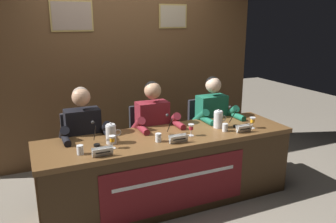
{
  "coord_description": "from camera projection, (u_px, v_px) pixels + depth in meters",
  "views": [
    {
      "loc": [
        -1.34,
        -3.0,
        1.91
      ],
      "look_at": [
        0.0,
        0.0,
        1.0
      ],
      "focal_mm": 35.86,
      "sensor_mm": 36.0,
      "label": 1
    }
  ],
  "objects": [
    {
      "name": "microphone_right",
      "position": [
        234.0,
        120.0,
        3.74
      ],
      "size": [
        0.06,
        0.17,
        0.22
      ],
      "color": "black",
      "rests_on": "conference_table"
    },
    {
      "name": "microphone_left",
      "position": [
        95.0,
        137.0,
        3.18
      ],
      "size": [
        0.06,
        0.17,
        0.22
      ],
      "color": "black",
      "rests_on": "conference_table"
    },
    {
      "name": "panelist_right",
      "position": [
        215.0,
        119.0,
        4.11
      ],
      "size": [
        0.51,
        0.48,
        1.24
      ],
      "color": "black",
      "rests_on": "ground_plane"
    },
    {
      "name": "water_cup_left",
      "position": [
        80.0,
        150.0,
        2.96
      ],
      "size": [
        0.06,
        0.06,
        0.08
      ],
      "color": "silver",
      "rests_on": "conference_table"
    },
    {
      "name": "juice_glass_center",
      "position": [
        191.0,
        128.0,
        3.42
      ],
      "size": [
        0.06,
        0.06,
        0.12
      ],
      "color": "white",
      "rests_on": "conference_table"
    },
    {
      "name": "juice_glass_right",
      "position": [
        253.0,
        121.0,
        3.66
      ],
      "size": [
        0.06,
        0.06,
        0.12
      ],
      "color": "white",
      "rests_on": "conference_table"
    },
    {
      "name": "juice_glass_left",
      "position": [
        112.0,
        140.0,
        3.09
      ],
      "size": [
        0.06,
        0.06,
        0.12
      ],
      "color": "white",
      "rests_on": "conference_table"
    },
    {
      "name": "water_pitcher_right_side",
      "position": [
        218.0,
        119.0,
        3.68
      ],
      "size": [
        0.15,
        0.1,
        0.21
      ],
      "color": "silver",
      "rests_on": "conference_table"
    },
    {
      "name": "chair_center",
      "position": [
        149.0,
        144.0,
        4.05
      ],
      "size": [
        0.44,
        0.45,
        0.91
      ],
      "color": "black",
      "rests_on": "ground_plane"
    },
    {
      "name": "wall_back_panelled",
      "position": [
        126.0,
        65.0,
        4.58
      ],
      "size": [
        3.87,
        0.14,
        2.6
      ],
      "color": "brown",
      "rests_on": "ground_plane"
    },
    {
      "name": "panelist_left",
      "position": [
        85.0,
        137.0,
        3.49
      ],
      "size": [
        0.51,
        0.48,
        1.24
      ],
      "color": "black",
      "rests_on": "ground_plane"
    },
    {
      "name": "water_cup_center",
      "position": [
        158.0,
        138.0,
        3.27
      ],
      "size": [
        0.06,
        0.06,
        0.08
      ],
      "color": "silver",
      "rests_on": "conference_table"
    },
    {
      "name": "water_cup_right",
      "position": [
        225.0,
        128.0,
        3.57
      ],
      "size": [
        0.06,
        0.06,
        0.08
      ],
      "color": "silver",
      "rests_on": "conference_table"
    },
    {
      "name": "ground_plane",
      "position": [
        168.0,
        199.0,
        3.68
      ],
      "size": [
        12.0,
        12.0,
        0.0
      ],
      "primitive_type": "plane",
      "color": "gray"
    },
    {
      "name": "water_pitcher_left_side",
      "position": [
        111.0,
        134.0,
        3.21
      ],
      "size": [
        0.15,
        0.1,
        0.21
      ],
      "color": "silver",
      "rests_on": "conference_table"
    },
    {
      "name": "nameplate_right",
      "position": [
        244.0,
        128.0,
        3.55
      ],
      "size": [
        0.18,
        0.06,
        0.08
      ],
      "color": "white",
      "rests_on": "conference_table"
    },
    {
      "name": "panelist_center",
      "position": [
        155.0,
        127.0,
        3.8
      ],
      "size": [
        0.51,
        0.48,
        1.24
      ],
      "color": "black",
      "rests_on": "ground_plane"
    },
    {
      "name": "microphone_center",
      "position": [
        171.0,
        129.0,
        3.42
      ],
      "size": [
        0.06,
        0.17,
        0.22
      ],
      "color": "black",
      "rests_on": "conference_table"
    },
    {
      "name": "chair_right",
      "position": [
        206.0,
        135.0,
        4.36
      ],
      "size": [
        0.44,
        0.45,
        0.91
      ],
      "color": "black",
      "rests_on": "ground_plane"
    },
    {
      "name": "nameplate_left",
      "position": [
        103.0,
        152.0,
        2.93
      ],
      "size": [
        0.18,
        0.06,
        0.08
      ],
      "color": "white",
      "rests_on": "conference_table"
    },
    {
      "name": "conference_table",
      "position": [
        172.0,
        161.0,
        3.45
      ],
      "size": [
        2.67,
        0.75,
        0.75
      ],
      "color": "brown",
      "rests_on": "ground_plane"
    },
    {
      "name": "nameplate_center",
      "position": [
        179.0,
        139.0,
        3.25
      ],
      "size": [
        0.19,
        0.06,
        0.08
      ],
      "color": "white",
      "rests_on": "conference_table"
    },
    {
      "name": "chair_left",
      "position": [
        83.0,
        155.0,
        3.74
      ],
      "size": [
        0.44,
        0.45,
        0.91
      ],
      "color": "black",
      "rests_on": "ground_plane"
    }
  ]
}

